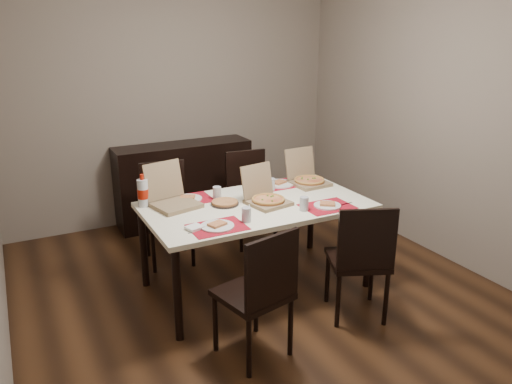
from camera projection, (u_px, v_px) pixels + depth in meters
ground at (257, 290)px, 4.25m from camera, size 3.80×4.00×0.02m
room_walls at (233, 77)px, 4.06m from camera, size 3.84×4.02×2.62m
sideboard at (184, 183)px, 5.60m from camera, size 1.50×0.40×0.90m
dining_table at (256, 211)px, 4.09m from camera, size 1.80×1.00×0.75m
chair_near_left at (260, 290)px, 3.21m from camera, size 0.50×0.50×0.93m
chair_near_right at (361, 257)px, 3.67m from camera, size 0.55×0.55×0.93m
chair_far_left at (166, 208)px, 4.66m from camera, size 0.47×0.47×0.93m
chair_far_right at (250, 193)px, 5.07m from camera, size 0.46×0.46×0.93m
setting_near_left at (222, 223)px, 3.60m from camera, size 0.50×0.30×0.11m
setting_near_right at (321, 205)px, 3.97m from camera, size 0.48×0.30×0.11m
setting_far_left at (193, 198)px, 4.14m from camera, size 0.53×0.30×0.11m
setting_far_right at (277, 184)px, 4.50m from camera, size 0.51×0.30×0.11m
napkin_loose at (256, 203)px, 4.05m from camera, size 0.15×0.16×0.02m
pizza_box_center at (266, 197)px, 4.05m from camera, size 0.35×0.38×0.30m
pizza_box_right at (307, 178)px, 4.56m from camera, size 0.33×0.36×0.31m
pizza_box_left at (172, 199)px, 4.00m from camera, size 0.41×0.44×0.33m
faina_plate at (225, 203)px, 4.04m from camera, size 0.23×0.23×0.03m
dip_bowl at (262, 192)px, 4.31m from camera, size 0.14×0.14×0.03m
soda_bottle at (143, 193)px, 3.97m from camera, size 0.09×0.09×0.27m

